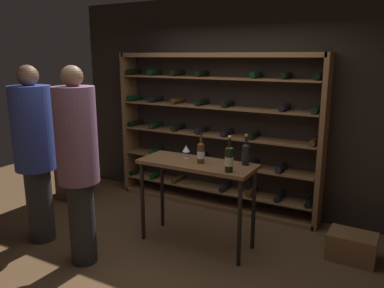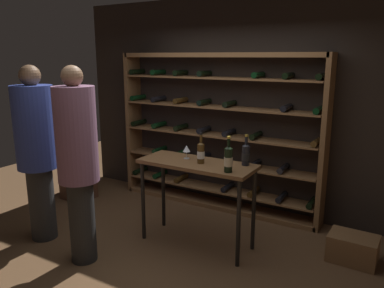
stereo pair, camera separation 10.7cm
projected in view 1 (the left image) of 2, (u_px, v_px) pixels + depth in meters
The scene contains 12 objects.
ground_plane at pixel (176, 256), 4.08m from camera, with size 9.38×9.38×0.00m, color brown.
back_wall at pixel (239, 105), 5.19m from camera, with size 5.20×0.10×2.88m, color black.
wine_rack at pixel (213, 133), 5.23m from camera, with size 2.95×0.32×2.14m.
tasting_table at pixel (197, 173), 4.16m from camera, with size 1.30×0.51×0.97m.
person_host_in_suit at pixel (78, 158), 3.72m from camera, with size 0.41×0.41×2.02m.
person_bystander_dark_jacket at pixel (34, 147), 4.21m from camera, with size 0.45×0.45×2.01m.
wine_crate at pixel (352, 246), 3.99m from camera, with size 0.48×0.34×0.28m, color brown.
display_cabinet at pixel (73, 152), 5.54m from camera, with size 0.44×0.36×1.44m, color #4C2D1E.
wine_bottle_red_label at pixel (201, 152), 4.07m from camera, with size 0.08×0.08×0.34m.
wine_bottle_amber_reserve at pixel (246, 154), 4.01m from camera, with size 0.09×0.09×0.33m.
wine_bottle_green_slim at pixel (229, 159), 3.76m from camera, with size 0.08×0.08×0.37m.
wine_glass_stemmed_right at pixel (186, 149), 4.25m from camera, with size 0.08×0.08×0.15m.
Camera 1 is at (1.95, -3.15, 2.10)m, focal length 35.46 mm.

